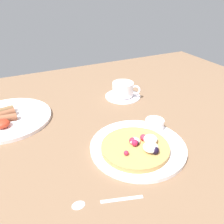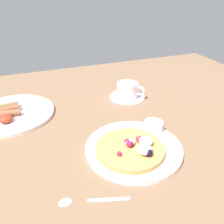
% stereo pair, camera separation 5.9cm
% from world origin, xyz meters
% --- Properties ---
extents(ground_plane, '(1.70, 1.12, 0.03)m').
position_xyz_m(ground_plane, '(0.00, 0.00, -0.01)').
color(ground_plane, brown).
extents(pancake_plate, '(0.26, 0.26, 0.01)m').
position_xyz_m(pancake_plate, '(0.07, -0.18, 0.01)').
color(pancake_plate, white).
rests_on(pancake_plate, ground_plane).
extents(pancake_with_berries, '(0.18, 0.18, 0.04)m').
position_xyz_m(pancake_with_berries, '(0.06, -0.19, 0.02)').
color(pancake_with_berries, tan).
rests_on(pancake_with_berries, pancake_plate).
extents(syrup_ramekin, '(0.06, 0.06, 0.03)m').
position_xyz_m(syrup_ramekin, '(0.16, -0.12, 0.03)').
color(syrup_ramekin, white).
rests_on(syrup_ramekin, pancake_plate).
extents(breakfast_plate, '(0.28, 0.28, 0.01)m').
position_xyz_m(breakfast_plate, '(-0.23, 0.14, 0.01)').
color(breakfast_plate, white).
rests_on(breakfast_plate, ground_plane).
extents(fried_breakfast, '(0.11, 0.15, 0.03)m').
position_xyz_m(fried_breakfast, '(-0.26, 0.14, 0.02)').
color(fried_breakfast, brown).
rests_on(fried_breakfast, breakfast_plate).
extents(coffee_saucer, '(0.14, 0.14, 0.01)m').
position_xyz_m(coffee_saucer, '(0.19, 0.13, 0.00)').
color(coffee_saucer, white).
rests_on(coffee_saucer, ground_plane).
extents(coffee_cup, '(0.09, 0.09, 0.05)m').
position_xyz_m(coffee_cup, '(0.19, 0.13, 0.03)').
color(coffee_cup, white).
rests_on(coffee_cup, coffee_saucer).
extents(teaspoon, '(0.15, 0.05, 0.01)m').
position_xyz_m(teaspoon, '(-0.10, -0.29, 0.00)').
color(teaspoon, silver).
rests_on(teaspoon, ground_plane).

